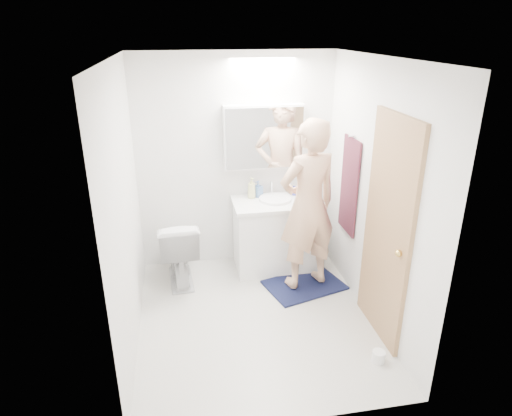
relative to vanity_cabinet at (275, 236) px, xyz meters
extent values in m
plane|color=silver|center=(-0.40, -0.96, -0.39)|extent=(2.50, 2.50, 0.00)
plane|color=white|center=(-0.40, -0.96, 2.01)|extent=(2.50, 2.50, 0.00)
plane|color=white|center=(-0.40, 0.29, 0.81)|extent=(2.50, 0.00, 2.50)
plane|color=white|center=(-0.40, -2.21, 0.81)|extent=(2.50, 0.00, 2.50)
plane|color=white|center=(-1.50, -0.96, 0.81)|extent=(0.00, 2.50, 2.50)
plane|color=white|center=(0.70, -0.96, 0.81)|extent=(0.00, 2.50, 2.50)
cube|color=white|center=(0.00, 0.00, 0.00)|extent=(0.90, 0.55, 0.78)
cube|color=white|center=(0.00, 0.00, 0.41)|extent=(0.95, 0.58, 0.04)
cylinder|color=white|center=(0.00, 0.03, 0.45)|extent=(0.36, 0.36, 0.03)
cylinder|color=silver|center=(0.00, 0.22, 0.51)|extent=(0.02, 0.02, 0.16)
cube|color=white|center=(-0.10, 0.21, 1.11)|extent=(0.88, 0.14, 0.70)
cube|color=silver|center=(-0.10, 0.13, 1.11)|extent=(0.84, 0.01, 0.66)
imported|color=white|center=(-1.10, -0.11, -0.02)|extent=(0.46, 0.76, 0.75)
cube|color=#121D3B|center=(0.22, -0.48, -0.38)|extent=(0.92, 0.75, 0.02)
imported|color=#DAA783|center=(0.22, -0.48, 0.55)|extent=(0.75, 0.59, 1.79)
cube|color=tan|center=(0.68, -1.31, 0.61)|extent=(0.04, 0.80, 2.00)
sphere|color=gold|center=(0.64, -1.61, 0.56)|extent=(0.06, 0.06, 0.06)
cube|color=#191239|center=(0.68, -0.41, 0.71)|extent=(0.02, 0.42, 1.00)
cylinder|color=silver|center=(0.66, -0.41, 1.23)|extent=(0.07, 0.02, 0.02)
imported|color=#CACB83|center=(-0.25, 0.15, 0.55)|extent=(0.12, 0.12, 0.24)
imported|color=#547BB4|center=(-0.17, 0.18, 0.52)|extent=(0.12, 0.12, 0.19)
imported|color=#393EAC|center=(0.25, 0.16, 0.48)|extent=(0.10, 0.10, 0.09)
cylinder|color=white|center=(0.51, -1.74, -0.34)|extent=(0.11, 0.11, 0.10)
camera|label=1|loc=(-1.03, -4.52, 2.23)|focal=31.44mm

